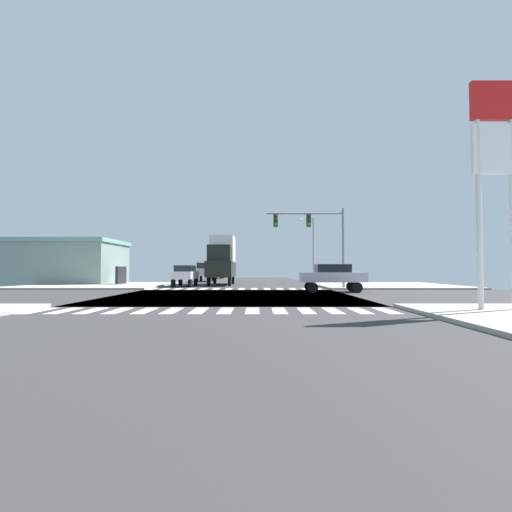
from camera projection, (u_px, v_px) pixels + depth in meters
name	position (u px, v px, depth m)	size (l,w,h in m)	color
ground	(233.00, 296.00, 20.50)	(90.00, 90.00, 0.05)	#323233
sidewalk_corner_ne	(383.00, 285.00, 32.47)	(12.00, 12.00, 0.14)	#A09B91
sidewalk_corner_nw	(100.00, 285.00, 32.52)	(12.00, 12.00, 0.14)	#A39B8E
crosswalk_near	(213.00, 311.00, 13.20)	(13.50, 2.00, 0.01)	silver
crosswalk_far	(236.00, 289.00, 27.79)	(13.50, 2.00, 0.01)	silver
traffic_signal_mast	(314.00, 230.00, 27.64)	(6.10, 0.55, 6.30)	gray
gas_station_sign	(495.00, 151.00, 12.61)	(1.60, 0.20, 8.27)	silver
street_lamp	(312.00, 244.00, 39.47)	(1.78, 0.32, 7.23)	gray
bank_building	(55.00, 262.00, 36.58)	(14.78, 7.68, 4.53)	gray
suv_nearside_1	(218.00, 270.00, 58.36)	(1.96, 4.60, 2.34)	black
sedan_farside_1	(333.00, 275.00, 24.02)	(4.30, 1.80, 1.88)	black
suv_crossing_2	(206.00, 270.00, 44.64)	(1.96, 4.60, 2.34)	black
box_truck_leading_1	(223.00, 259.00, 35.24)	(2.40, 7.20, 4.85)	black
sedan_trailing_3	(186.00, 274.00, 31.88)	(1.80, 4.30, 1.88)	black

